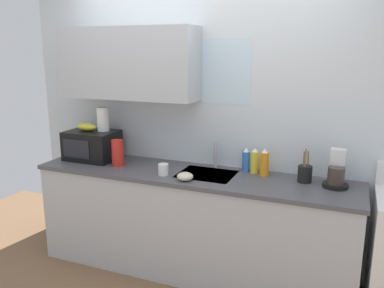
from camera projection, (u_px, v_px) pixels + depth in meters
The scene contains 14 objects.
kitchen_wall_assembly at pixel (190, 111), 3.56m from camera, with size 3.50×0.42×2.50m.
counter_unit at pixel (192, 222), 3.45m from camera, with size 2.73×0.63×0.90m.
sink_faucet at pixel (215, 154), 3.49m from camera, with size 0.03×0.03×0.23m, color #B2B5BA.
microwave at pixel (92, 145), 3.74m from camera, with size 0.46×0.35×0.27m.
banana_bunch at pixel (87, 127), 3.72m from camera, with size 0.20×0.11×0.07m, color gold.
paper_towel_roll at pixel (103, 119), 3.69m from camera, with size 0.11×0.11×0.22m, color white.
coffee_maker at pixel (336, 173), 3.00m from camera, with size 0.19×0.21×0.28m.
dish_soap_bottle_blue at pixel (246, 160), 3.37m from camera, with size 0.06×0.06×0.21m.
dish_soap_bottle_yellow at pixel (255, 161), 3.33m from camera, with size 0.07×0.07×0.22m.
dish_soap_bottle_orange at pixel (264, 163), 3.25m from camera, with size 0.07×0.07×0.23m.
cereal_canister at pixel (118, 153), 3.53m from camera, with size 0.10×0.10×0.23m, color red.
mug_white at pixel (163, 169), 3.28m from camera, with size 0.08×0.08×0.10m, color white.
utensil_crock at pixel (305, 173), 3.10m from camera, with size 0.11×0.11×0.27m.
small_bowl at pixel (185, 176), 3.15m from camera, with size 0.13×0.13×0.07m, color beige.
Camera 1 is at (1.21, -2.96, 1.91)m, focal length 37.37 mm.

